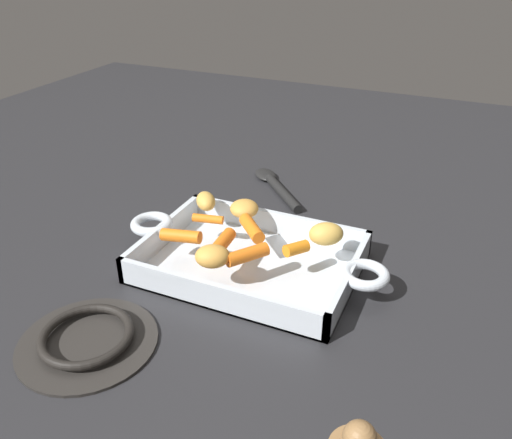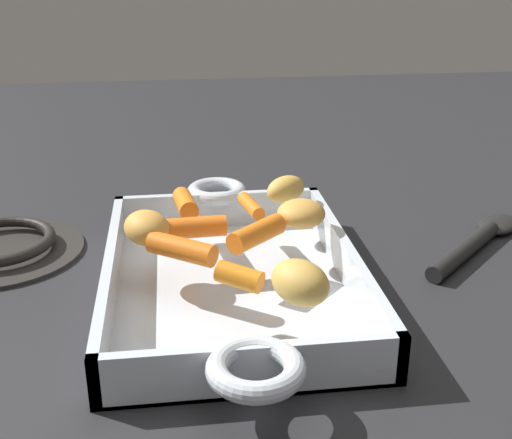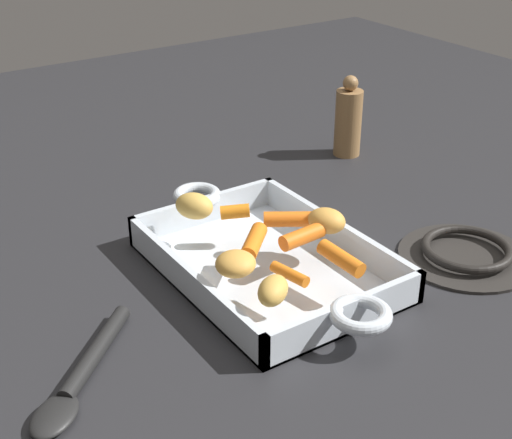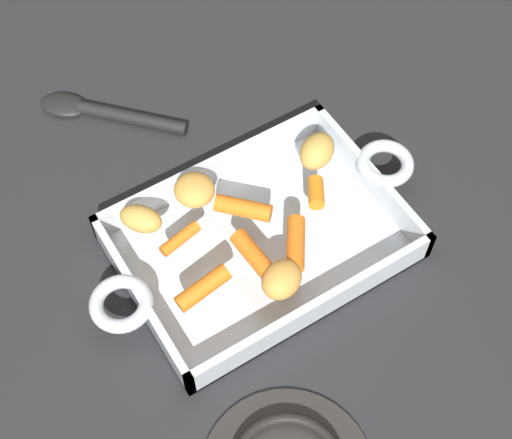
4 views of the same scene
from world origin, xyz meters
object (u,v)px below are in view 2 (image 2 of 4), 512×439
at_px(potato_golden_large, 147,228).
at_px(potato_halved, 300,282).
at_px(potato_golden_small, 301,214).
at_px(baby_carrot_short, 235,277).
at_px(potato_corner, 286,189).
at_px(roasting_dish, 231,278).
at_px(baby_carrot_southwest, 185,203).
at_px(baby_carrot_center_left, 251,206).
at_px(serving_spoon, 480,239).
at_px(baby_carrot_northeast, 194,227).
at_px(baby_carrot_long, 257,233).
at_px(baby_carrot_southeast, 182,249).

bearing_deg(potato_golden_large, potato_halved, -136.62).
relative_size(potato_halved, potato_golden_small, 1.09).
distance_m(baby_carrot_short, potato_corner, 0.22).
relative_size(roasting_dish, baby_carrot_southwest, 6.73).
relative_size(baby_carrot_center_left, potato_corner, 1.00).
xyz_separation_m(roasting_dish, baby_carrot_short, (-0.08, 0.00, 0.04)).
xyz_separation_m(roasting_dish, potato_golden_large, (0.02, 0.08, 0.05)).
bearing_deg(baby_carrot_southwest, potato_halved, -157.81).
height_order(potato_golden_large, serving_spoon, potato_golden_large).
bearing_deg(baby_carrot_northeast, potato_golden_large, 100.16).
distance_m(potato_golden_large, serving_spoon, 0.39).
relative_size(baby_carrot_long, serving_spoon, 0.39).
distance_m(baby_carrot_southeast, potato_halved, 0.13).
relative_size(baby_carrot_southwest, potato_corner, 1.26).
distance_m(baby_carrot_southwest, potato_corner, 0.12).
bearing_deg(potato_golden_small, baby_carrot_southeast, 116.78).
distance_m(baby_carrot_short, baby_carrot_long, 0.09).
distance_m(baby_carrot_short, baby_carrot_southeast, 0.08).
height_order(baby_carrot_southwest, serving_spoon, baby_carrot_southwest).
bearing_deg(roasting_dish, baby_carrot_short, 177.03).
height_order(baby_carrot_northeast, potato_golden_small, potato_golden_small).
bearing_deg(potato_golden_small, serving_spoon, -82.44).
relative_size(baby_carrot_short, baby_carrot_southeast, 0.59).
height_order(roasting_dish, baby_carrot_long, baby_carrot_long).
relative_size(roasting_dish, potato_golden_small, 8.82).
height_order(baby_carrot_northeast, serving_spoon, baby_carrot_northeast).
xyz_separation_m(baby_carrot_short, baby_carrot_southwest, (0.18, 0.04, 0.00)).
relative_size(potato_corner, potato_golden_small, 1.04).
relative_size(baby_carrot_southeast, potato_golden_small, 1.34).
relative_size(potato_golden_small, potato_golden_large, 0.97).
bearing_deg(roasting_dish, baby_carrot_southeast, 110.09).
xyz_separation_m(baby_carrot_long, baby_carrot_southeast, (-0.03, 0.07, -0.00)).
height_order(baby_carrot_short, potato_golden_small, potato_golden_small).
height_order(roasting_dish, potato_golden_small, potato_golden_small).
distance_m(baby_carrot_short, potato_golden_small, 0.15).
distance_m(baby_carrot_southeast, potato_corner, 0.19).
bearing_deg(potato_halved, baby_carrot_southeast, 45.17).
xyz_separation_m(baby_carrot_long, baby_carrot_center_left, (0.08, -0.00, -0.00)).
height_order(baby_carrot_southeast, serving_spoon, baby_carrot_southeast).
bearing_deg(baby_carrot_southeast, potato_golden_large, 38.88).
bearing_deg(potato_golden_large, baby_carrot_northeast, -79.84).
bearing_deg(serving_spoon, baby_carrot_long, 150.45).
bearing_deg(baby_carrot_short, potato_golden_large, 36.90).
bearing_deg(baby_carrot_center_left, baby_carrot_long, 176.98).
bearing_deg(potato_corner, serving_spoon, -101.67).
xyz_separation_m(baby_carrot_short, baby_carrot_center_left, (0.17, -0.04, -0.00)).
xyz_separation_m(baby_carrot_center_left, potato_golden_small, (-0.05, -0.05, 0.01)).
bearing_deg(potato_corner, baby_carrot_southwest, 98.82).
relative_size(potato_halved, potato_corner, 1.05).
xyz_separation_m(roasting_dish, baby_carrot_southeast, (-0.02, 0.05, 0.04)).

